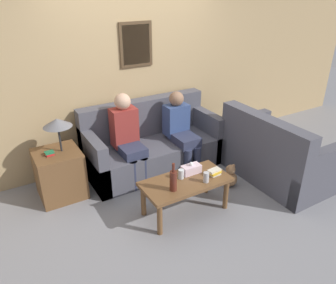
{
  "coord_description": "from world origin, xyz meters",
  "views": [
    {
      "loc": [
        -1.96,
        -3.26,
        2.46
      ],
      "look_at": [
        -0.09,
        -0.09,
        0.67
      ],
      "focal_mm": 35.0,
      "sensor_mm": 36.0,
      "label": 1
    }
  ],
  "objects_px": {
    "couch_side": "(274,157)",
    "drinking_glass": "(181,174)",
    "teddy_bear": "(230,177)",
    "coffee_table": "(186,185)",
    "couch_main": "(152,146)",
    "person_right": "(181,128)",
    "person_left": "(128,135)",
    "wine_bottle": "(173,180)"
  },
  "relations": [
    {
      "from": "couch_main",
      "to": "wine_bottle",
      "type": "distance_m",
      "value": 1.33
    },
    {
      "from": "wine_bottle",
      "to": "person_right",
      "type": "bearing_deg",
      "value": 54.0
    },
    {
      "from": "couch_side",
      "to": "couch_main",
      "type": "bearing_deg",
      "value": 47.81
    },
    {
      "from": "couch_side",
      "to": "drinking_glass",
      "type": "relative_size",
      "value": 12.77
    },
    {
      "from": "teddy_bear",
      "to": "wine_bottle",
      "type": "bearing_deg",
      "value": -166.52
    },
    {
      "from": "couch_side",
      "to": "wine_bottle",
      "type": "distance_m",
      "value": 1.69
    },
    {
      "from": "coffee_table",
      "to": "person_right",
      "type": "relative_size",
      "value": 0.93
    },
    {
      "from": "wine_bottle",
      "to": "teddy_bear",
      "type": "xyz_separation_m",
      "value": [
        1.04,
        0.25,
        -0.42
      ]
    },
    {
      "from": "couch_side",
      "to": "teddy_bear",
      "type": "height_order",
      "value": "couch_side"
    },
    {
      "from": "drinking_glass",
      "to": "person_right",
      "type": "height_order",
      "value": "person_right"
    },
    {
      "from": "couch_main",
      "to": "couch_side",
      "type": "distance_m",
      "value": 1.72
    },
    {
      "from": "coffee_table",
      "to": "wine_bottle",
      "type": "relative_size",
      "value": 3.09
    },
    {
      "from": "coffee_table",
      "to": "couch_main",
      "type": "bearing_deg",
      "value": 81.44
    },
    {
      "from": "person_right",
      "to": "teddy_bear",
      "type": "bearing_deg",
      "value": -70.88
    },
    {
      "from": "couch_main",
      "to": "drinking_glass",
      "type": "xyz_separation_m",
      "value": [
        -0.2,
        -1.09,
        0.16
      ]
    },
    {
      "from": "couch_main",
      "to": "teddy_bear",
      "type": "relative_size",
      "value": 6.19
    },
    {
      "from": "couch_main",
      "to": "drinking_glass",
      "type": "bearing_deg",
      "value": -100.23
    },
    {
      "from": "couch_main",
      "to": "couch_side",
      "type": "relative_size",
      "value": 1.34
    },
    {
      "from": "wine_bottle",
      "to": "person_left",
      "type": "relative_size",
      "value": 0.28
    },
    {
      "from": "couch_main",
      "to": "teddy_bear",
      "type": "xyz_separation_m",
      "value": [
        0.64,
        -1.0,
        -0.19
      ]
    },
    {
      "from": "couch_main",
      "to": "wine_bottle",
      "type": "height_order",
      "value": "couch_main"
    },
    {
      "from": "couch_main",
      "to": "teddy_bear",
      "type": "bearing_deg",
      "value": -57.17
    },
    {
      "from": "couch_main",
      "to": "teddy_bear",
      "type": "distance_m",
      "value": 1.2
    },
    {
      "from": "couch_main",
      "to": "person_right",
      "type": "height_order",
      "value": "person_right"
    },
    {
      "from": "couch_side",
      "to": "coffee_table",
      "type": "relative_size",
      "value": 1.41
    },
    {
      "from": "couch_side",
      "to": "person_left",
      "type": "distance_m",
      "value": 2.01
    },
    {
      "from": "wine_bottle",
      "to": "teddy_bear",
      "type": "distance_m",
      "value": 1.15
    },
    {
      "from": "couch_main",
      "to": "coffee_table",
      "type": "relative_size",
      "value": 1.88
    },
    {
      "from": "drinking_glass",
      "to": "person_left",
      "type": "xyz_separation_m",
      "value": [
        -0.23,
        0.96,
        0.16
      ]
    },
    {
      "from": "drinking_glass",
      "to": "person_left",
      "type": "distance_m",
      "value": 1.0
    },
    {
      "from": "wine_bottle",
      "to": "drinking_glass",
      "type": "xyz_separation_m",
      "value": [
        0.2,
        0.16,
        -0.07
      ]
    },
    {
      "from": "couch_side",
      "to": "wine_bottle",
      "type": "xyz_separation_m",
      "value": [
        -1.67,
        -0.09,
        0.23
      ]
    },
    {
      "from": "couch_side",
      "to": "coffee_table",
      "type": "height_order",
      "value": "couch_side"
    },
    {
      "from": "drinking_glass",
      "to": "person_right",
      "type": "relative_size",
      "value": 0.1
    },
    {
      "from": "couch_side",
      "to": "teddy_bear",
      "type": "bearing_deg",
      "value": 76.06
    },
    {
      "from": "person_left",
      "to": "wine_bottle",
      "type": "bearing_deg",
      "value": -88.7
    },
    {
      "from": "coffee_table",
      "to": "person_left",
      "type": "distance_m",
      "value": 1.09
    },
    {
      "from": "couch_side",
      "to": "drinking_glass",
      "type": "height_order",
      "value": "couch_side"
    },
    {
      "from": "couch_main",
      "to": "person_left",
      "type": "distance_m",
      "value": 0.54
    },
    {
      "from": "couch_main",
      "to": "wine_bottle",
      "type": "relative_size",
      "value": 5.82
    },
    {
      "from": "drinking_glass",
      "to": "teddy_bear",
      "type": "relative_size",
      "value": 0.36
    },
    {
      "from": "person_left",
      "to": "teddy_bear",
      "type": "bearing_deg",
      "value": -39.25
    }
  ]
}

